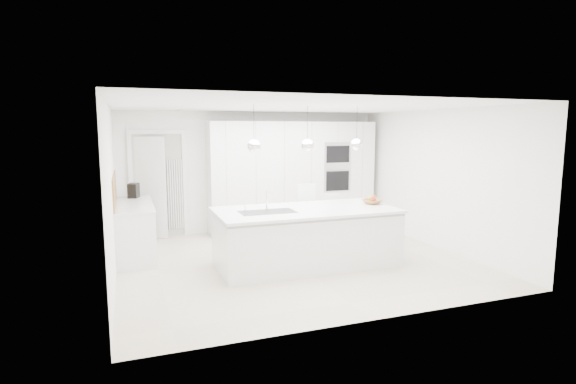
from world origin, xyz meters
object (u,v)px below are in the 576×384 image
object	(u,v)px
fruit_bowl	(372,202)
espresso_machine	(134,191)
island_base	(307,239)
bar_stool_left	(309,217)
bar_stool_right	(334,221)

from	to	relation	value
fruit_bowl	espresso_machine	bearing A→B (deg)	150.71
island_base	espresso_machine	size ratio (longest dim) A/B	10.57
fruit_bowl	bar_stool_left	size ratio (longest dim) A/B	0.27
island_base	bar_stool_right	size ratio (longest dim) A/B	2.91
fruit_bowl	bar_stool_right	bearing A→B (deg)	112.47
fruit_bowl	bar_stool_left	bearing A→B (deg)	136.37
bar_stool_left	bar_stool_right	world-z (taller)	bar_stool_left
fruit_bowl	espresso_machine	size ratio (longest dim) A/B	1.18
bar_stool_left	island_base	bearing A→B (deg)	-119.71
espresso_machine	bar_stool_right	distance (m)	3.71
fruit_bowl	espresso_machine	distance (m)	4.30
island_base	bar_stool_right	distance (m)	1.26
island_base	fruit_bowl	size ratio (longest dim) A/B	8.95
espresso_machine	fruit_bowl	bearing A→B (deg)	-11.84
bar_stool_left	espresso_machine	bearing A→B (deg)	150.72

